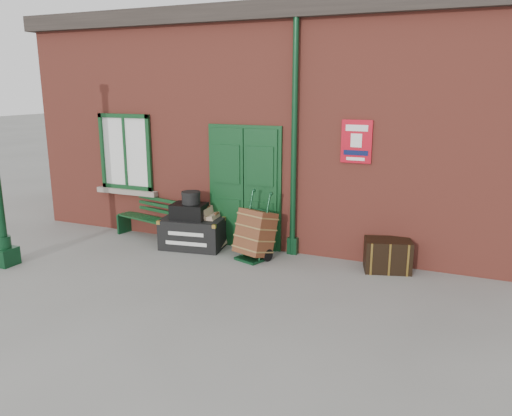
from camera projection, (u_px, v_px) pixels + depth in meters
The scene contains 10 objects.
ground at pixel (224, 276), 7.91m from camera, with size 80.00×80.00×0.00m, color gray.
station_building at pixel (297, 123), 10.52m from camera, with size 10.30×4.30×4.36m.
bench at pixel (149, 217), 9.86m from camera, with size 1.39×0.71×0.82m.
houdini_trunk at pixel (192, 233), 9.20m from camera, with size 1.12×0.62×0.56m, color black.
strongbox at pixel (189, 211), 9.12m from camera, with size 0.62×0.45×0.28m, color black.
hatbox at pixel (191, 198), 9.07m from camera, with size 0.34×0.34×0.22m, color black.
suitcase_back at pixel (207, 227), 9.31m from camera, with size 0.21×0.52×0.73m, color tan.
suitcase_front at pixel (216, 230), 9.25m from camera, with size 0.19×0.47×0.62m, color tan.
porter_trolley at pixel (255, 234), 8.60m from camera, with size 0.73×0.75×1.16m.
dark_trunk at pixel (388, 255), 8.07m from camera, with size 0.73×0.47×0.52m, color black.
Camera 1 is at (3.39, -6.63, 2.93)m, focal length 35.00 mm.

